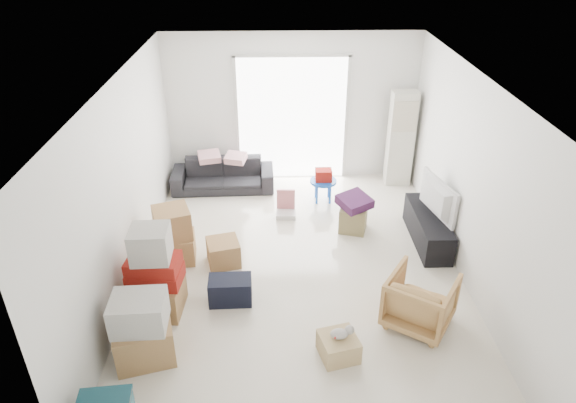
# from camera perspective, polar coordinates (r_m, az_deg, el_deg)

# --- Properties ---
(room_shell) EXTENTS (4.98, 6.48, 3.18)m
(room_shell) POSITION_cam_1_polar(r_m,az_deg,el_deg) (6.63, 1.29, 1.91)
(room_shell) COLOR white
(room_shell) RESTS_ON ground
(sliding_door) EXTENTS (2.10, 0.04, 2.33)m
(sliding_door) POSITION_cam_1_polar(r_m,az_deg,el_deg) (9.41, 0.43, 9.67)
(sliding_door) COLOR white
(sliding_door) RESTS_ON room_shell
(ac_tower) EXTENTS (0.45, 0.30, 1.75)m
(ac_tower) POSITION_cam_1_polar(r_m,az_deg,el_deg) (9.50, 12.40, 6.80)
(ac_tower) COLOR beige
(ac_tower) RESTS_ON room_shell
(tv_console) EXTENTS (0.42, 1.40, 0.47)m
(tv_console) POSITION_cam_1_polar(r_m,az_deg,el_deg) (8.10, 15.27, -2.84)
(tv_console) COLOR black
(tv_console) RESTS_ON room_shell
(television) EXTENTS (0.77, 1.08, 0.13)m
(television) POSITION_cam_1_polar(r_m,az_deg,el_deg) (7.95, 15.55, -1.02)
(television) COLOR black
(television) RESTS_ON tv_console
(sofa) EXTENTS (1.84, 0.59, 0.71)m
(sofa) POSITION_cam_1_polar(r_m,az_deg,el_deg) (9.35, -7.26, 3.41)
(sofa) COLOR black
(sofa) RESTS_ON room_shell
(pillow_left) EXTENTS (0.41, 0.36, 0.11)m
(pillow_left) POSITION_cam_1_polar(r_m,az_deg,el_deg) (9.24, -8.81, 5.78)
(pillow_left) COLOR #DEA2AA
(pillow_left) RESTS_ON sofa
(pillow_right) EXTENTS (0.45, 0.40, 0.13)m
(pillow_right) POSITION_cam_1_polar(r_m,az_deg,el_deg) (9.13, -5.88, 5.74)
(pillow_right) COLOR #DEA2AA
(pillow_right) RESTS_ON sofa
(armchair) EXTENTS (1.00, 0.98, 0.76)m
(armchair) POSITION_cam_1_polar(r_m,az_deg,el_deg) (6.45, 14.52, -10.37)
(armchair) COLOR tan
(armchair) RESTS_ON room_shell
(box_stack_a) EXTENTS (0.75, 0.67, 0.84)m
(box_stack_a) POSITION_cam_1_polar(r_m,az_deg,el_deg) (6.03, -15.90, -13.59)
(box_stack_a) COLOR #A17349
(box_stack_a) RESTS_ON room_shell
(box_stack_b) EXTENTS (0.68, 0.63, 1.20)m
(box_stack_b) POSITION_cam_1_polar(r_m,az_deg,el_deg) (6.56, -14.52, -8.04)
(box_stack_b) COLOR #A17349
(box_stack_b) RESTS_ON room_shell
(box_stack_c) EXTENTS (0.61, 0.61, 0.84)m
(box_stack_c) POSITION_cam_1_polar(r_m,az_deg,el_deg) (7.48, -12.59, -3.74)
(box_stack_c) COLOR #A17349
(box_stack_c) RESTS_ON room_shell
(loose_box) EXTENTS (0.53, 0.53, 0.36)m
(loose_box) POSITION_cam_1_polar(r_m,az_deg,el_deg) (7.42, -7.19, -5.62)
(loose_box) COLOR #A17349
(loose_box) RESTS_ON room_shell
(duffel_bag) EXTENTS (0.56, 0.34, 0.35)m
(duffel_bag) POSITION_cam_1_polar(r_m,az_deg,el_deg) (6.74, -6.43, -9.76)
(duffel_bag) COLOR black
(duffel_bag) RESTS_ON room_shell
(ottoman) EXTENTS (0.50, 0.50, 0.40)m
(ottoman) POSITION_cam_1_polar(r_m,az_deg,el_deg) (8.17, 7.26, -1.89)
(ottoman) COLOR #9B905A
(ottoman) RESTS_ON room_shell
(blanket) EXTENTS (0.60, 0.60, 0.14)m
(blanket) POSITION_cam_1_polar(r_m,az_deg,el_deg) (8.03, 7.38, -0.23)
(blanket) COLOR #451C46
(blanket) RESTS_ON ottoman
(kids_table) EXTENTS (0.46, 0.46, 0.60)m
(kids_table) POSITION_cam_1_polar(r_m,az_deg,el_deg) (8.86, 3.95, 2.52)
(kids_table) COLOR blue
(kids_table) RESTS_ON room_shell
(toy_walker) EXTENTS (0.34, 0.30, 0.44)m
(toy_walker) POSITION_cam_1_polar(r_m,az_deg,el_deg) (8.54, -0.23, -0.78)
(toy_walker) COLOR silver
(toy_walker) RESTS_ON room_shell
(wood_crate) EXTENTS (0.50, 0.50, 0.27)m
(wood_crate) POSITION_cam_1_polar(r_m,az_deg,el_deg) (6.04, 5.63, -15.73)
(wood_crate) COLOR tan
(wood_crate) RESTS_ON room_shell
(plush_bunny) EXTENTS (0.27, 0.15, 0.14)m
(plush_bunny) POSITION_cam_1_polar(r_m,az_deg,el_deg) (5.91, 6.02, -14.31)
(plush_bunny) COLOR #B2ADA8
(plush_bunny) RESTS_ON wood_crate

